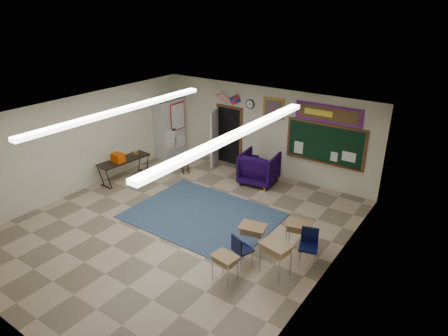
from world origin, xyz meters
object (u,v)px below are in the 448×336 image
Objects in this scene: folding_table at (125,168)px; wooden_stool at (185,165)px; student_desk_front_right at (298,235)px; student_desk_front_left at (252,238)px; wingback_armchair at (259,168)px.

folding_table is 2.06m from wooden_stool.
folding_table is (-6.53, 0.36, -0.01)m from student_desk_front_right.
student_desk_front_right is 5.57m from wooden_stool.
student_desk_front_left is 1.13m from student_desk_front_right.
student_desk_front_right is at bearing 126.90° from wingback_armchair.
wooden_stool is (-4.37, 2.69, -0.11)m from student_desk_front_left.
wingback_armchair is at bearing 105.23° from student_desk_front_left.
student_desk_front_right is (2.72, -2.75, -0.12)m from wingback_armchair.
wingback_armchair is 1.96× the size of wooden_stool.
folding_table reaches higher than student_desk_front_right.
student_desk_front_left reaches higher than wooden_stool.
student_desk_front_right is (0.84, 0.74, -0.00)m from student_desk_front_left.
folding_table is 3.09× the size of wooden_stool.
student_desk_front_right is at bearing 28.37° from student_desk_front_left.
wingback_armchair reaches higher than folding_table.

